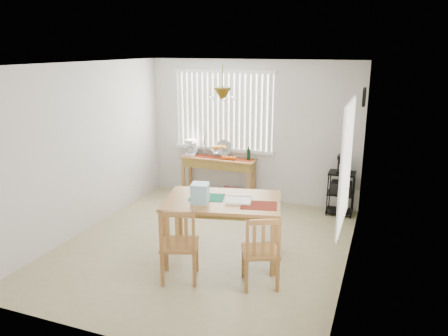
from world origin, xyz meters
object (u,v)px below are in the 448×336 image
at_px(sideboard, 219,168).
at_px(chair_right, 261,252).
at_px(cart_items, 343,164).
at_px(dining_table, 223,206).
at_px(chair_left, 179,245).
at_px(wire_cart, 341,189).

relative_size(sideboard, chair_right, 1.52).
height_order(cart_items, dining_table, cart_items).
bearing_deg(chair_left, dining_table, 72.16).
xyz_separation_m(sideboard, chair_right, (1.64, -2.81, -0.14)).
relative_size(wire_cart, cart_items, 2.43).
distance_m(wire_cart, dining_table, 2.58).
height_order(sideboard, chair_right, chair_right).
xyz_separation_m(wire_cart, chair_right, (-0.63, -2.78, 0.00)).
distance_m(wire_cart, cart_items, 0.44).
distance_m(sideboard, chair_left, 3.10).
xyz_separation_m(cart_items, chair_left, (-1.60, -3.01, -0.42)).
relative_size(cart_items, chair_right, 0.33).
bearing_deg(sideboard, chair_right, -59.75).
height_order(sideboard, dining_table, dining_table).
bearing_deg(cart_items, dining_table, -121.32).
xyz_separation_m(sideboard, cart_items, (2.26, -0.02, 0.30)).
distance_m(dining_table, chair_left, 0.89).
bearing_deg(cart_items, chair_left, -117.99).
bearing_deg(wire_cart, sideboard, 179.22).
xyz_separation_m(wire_cart, cart_items, (0.00, 0.01, 0.44)).
bearing_deg(wire_cart, cart_items, 90.00).
bearing_deg(dining_table, sideboard, 112.61).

